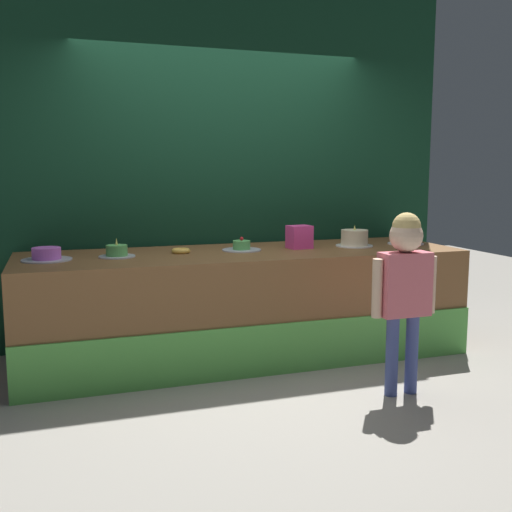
# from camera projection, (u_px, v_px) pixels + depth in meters

# --- Properties ---
(ground_plane) EXTENTS (12.00, 12.00, 0.00)m
(ground_plane) POSITION_uv_depth(u_px,v_px,m) (266.00, 375.00, 4.33)
(ground_plane) COLOR gray
(stage_platform) EXTENTS (3.47, 1.08, 0.84)m
(stage_platform) POSITION_uv_depth(u_px,v_px,m) (244.00, 304.00, 4.76)
(stage_platform) COLOR brown
(stage_platform) RESTS_ON ground_plane
(curtain_backdrop) EXTENTS (4.19, 0.08, 3.19)m
(curtain_backdrop) POSITION_uv_depth(u_px,v_px,m) (222.00, 157.00, 5.19)
(curtain_backdrop) COLOR #113823
(curtain_backdrop) RESTS_ON ground_plane
(child_figure) EXTENTS (0.47, 0.22, 1.21)m
(child_figure) POSITION_uv_depth(u_px,v_px,m) (405.00, 278.00, 3.86)
(child_figure) COLOR #3F4C8C
(child_figure) RESTS_ON ground_plane
(pink_box) EXTENTS (0.20, 0.17, 0.19)m
(pink_box) POSITION_uv_depth(u_px,v_px,m) (299.00, 237.00, 4.88)
(pink_box) COLOR #F546A0
(pink_box) RESTS_ON stage_platform
(donut) EXTENTS (0.14, 0.14, 0.04)m
(donut) POSITION_uv_depth(u_px,v_px,m) (181.00, 251.00, 4.60)
(donut) COLOR #F2BF4C
(donut) RESTS_ON stage_platform
(cake_far_left) EXTENTS (0.35, 0.35, 0.09)m
(cake_far_left) POSITION_uv_depth(u_px,v_px,m) (47.00, 255.00, 4.23)
(cake_far_left) COLOR silver
(cake_far_left) RESTS_ON stage_platform
(cake_left) EXTENTS (0.27, 0.27, 0.14)m
(cake_left) POSITION_uv_depth(u_px,v_px,m) (117.00, 252.00, 4.39)
(cake_left) COLOR silver
(cake_left) RESTS_ON stage_platform
(cake_center) EXTENTS (0.31, 0.31, 0.11)m
(cake_center) POSITION_uv_depth(u_px,v_px,m) (242.00, 247.00, 4.75)
(cake_center) COLOR silver
(cake_center) RESTS_ON stage_platform
(cake_right) EXTENTS (0.31, 0.31, 0.18)m
(cake_right) POSITION_uv_depth(u_px,v_px,m) (354.00, 239.00, 5.01)
(cake_right) COLOR white
(cake_right) RESTS_ON stage_platform
(cake_far_right) EXTENTS (0.31, 0.31, 0.12)m
(cake_far_right) POSITION_uv_depth(u_px,v_px,m) (406.00, 240.00, 5.15)
(cake_far_right) COLOR silver
(cake_far_right) RESTS_ON stage_platform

